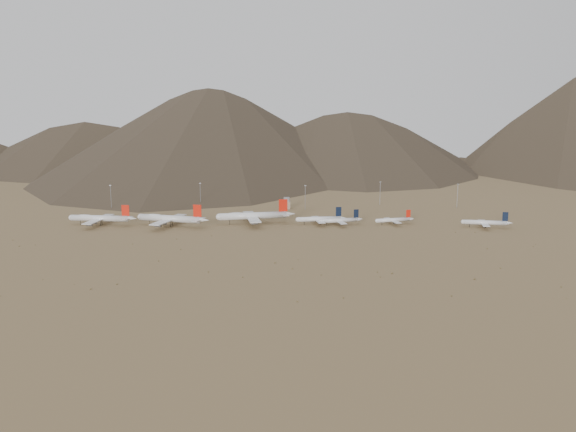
{
  "coord_description": "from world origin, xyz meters",
  "views": [
    {
      "loc": [
        42.48,
        -463.51,
        99.56
      ],
      "look_at": [
        33.19,
        30.0,
        8.66
      ],
      "focal_mm": 35.0,
      "sensor_mm": 36.0,
      "label": 1
    }
  ],
  "objects_px": {
    "widebody_west": "(100,218)",
    "narrowbody_b": "(341,220)",
    "narrowbody_a": "(320,219)",
    "widebody_east": "(253,216)",
    "widebody_centre": "(170,218)",
    "control_tower": "(287,204)"
  },
  "relations": [
    {
      "from": "widebody_west",
      "to": "narrowbody_a",
      "type": "distance_m",
      "value": 198.3
    },
    {
      "from": "widebody_centre",
      "to": "widebody_east",
      "type": "height_order",
      "value": "widebody_east"
    },
    {
      "from": "widebody_west",
      "to": "narrowbody_a",
      "type": "xyz_separation_m",
      "value": [
        198.13,
        8.13,
        -1.48
      ]
    },
    {
      "from": "narrowbody_a",
      "to": "control_tower",
      "type": "bearing_deg",
      "value": 101.28
    },
    {
      "from": "widebody_west",
      "to": "narrowbody_b",
      "type": "bearing_deg",
      "value": 6.65
    },
    {
      "from": "widebody_centre",
      "to": "control_tower",
      "type": "distance_m",
      "value": 139.67
    },
    {
      "from": "widebody_west",
      "to": "control_tower",
      "type": "height_order",
      "value": "widebody_west"
    },
    {
      "from": "widebody_east",
      "to": "narrowbody_a",
      "type": "bearing_deg",
      "value": -13.81
    },
    {
      "from": "widebody_centre",
      "to": "widebody_east",
      "type": "xyz_separation_m",
      "value": [
        72.85,
        13.5,
        0.36
      ]
    },
    {
      "from": "widebody_centre",
      "to": "narrowbody_b",
      "type": "distance_m",
      "value": 152.14
    },
    {
      "from": "control_tower",
      "to": "widebody_west",
      "type": "bearing_deg",
      "value": -150.89
    },
    {
      "from": "widebody_west",
      "to": "narrowbody_b",
      "type": "relative_size",
      "value": 1.56
    },
    {
      "from": "widebody_east",
      "to": "control_tower",
      "type": "bearing_deg",
      "value": 58.61
    },
    {
      "from": "widebody_east",
      "to": "control_tower",
      "type": "distance_m",
      "value": 87.32
    },
    {
      "from": "narrowbody_a",
      "to": "widebody_centre",
      "type": "bearing_deg",
      "value": 175.25
    },
    {
      "from": "narrowbody_a",
      "to": "widebody_east",
      "type": "bearing_deg",
      "value": 168.64
    },
    {
      "from": "widebody_centre",
      "to": "widebody_east",
      "type": "distance_m",
      "value": 74.09
    },
    {
      "from": "control_tower",
      "to": "widebody_centre",
      "type": "bearing_deg",
      "value": -136.59
    },
    {
      "from": "widebody_west",
      "to": "narrowbody_b",
      "type": "height_order",
      "value": "widebody_west"
    },
    {
      "from": "widebody_west",
      "to": "widebody_east",
      "type": "relative_size",
      "value": 0.88
    },
    {
      "from": "widebody_centre",
      "to": "control_tower",
      "type": "relative_size",
      "value": 5.68
    },
    {
      "from": "narrowbody_b",
      "to": "control_tower",
      "type": "relative_size",
      "value": 3.39
    }
  ]
}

